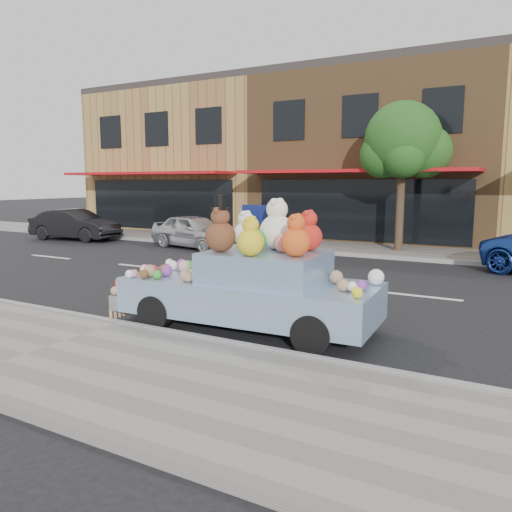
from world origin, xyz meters
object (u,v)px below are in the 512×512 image
Objects in this scene: car_dark at (75,225)px; art_car at (251,283)px; car_silver at (194,231)px; street_tree at (404,147)px.

art_car is at bearing -126.59° from car_dark.
car_silver is at bearing 128.08° from art_car.
car_dark is 0.89× the size of art_car.
street_tree reaches higher than car_dark.
art_car is (-0.06, -10.48, -2.89)m from street_tree.
art_car is (13.25, -7.85, 0.14)m from car_dark.
street_tree reaches higher than art_car.
art_car reaches higher than car_silver.
street_tree is 13.90m from car_dark.
street_tree is at bearing -59.97° from car_silver.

